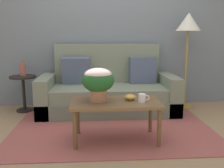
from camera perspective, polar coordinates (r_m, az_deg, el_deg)
name	(u,v)px	position (r m, az deg, el deg)	size (l,w,h in m)	color
ground_plane	(113,130)	(3.25, 0.16, -10.51)	(14.00, 14.00, 0.00)	#997A56
wall_back	(107,26)	(4.31, -1.05, 13.34)	(6.40, 0.12, 2.72)	slate
area_rug	(112,127)	(3.33, 0.05, -9.86)	(2.57, 1.81, 0.01)	#994C47
couch	(108,91)	(3.95, -0.87, -1.71)	(2.12, 0.87, 1.06)	#626B59
coffee_table	(116,106)	(2.80, 0.92, -5.14)	(1.00, 0.53, 0.47)	brown
side_table	(23,87)	(4.16, -19.80, -0.65)	(0.40, 0.40, 0.57)	black
floor_lamp	(188,28)	(4.22, 17.20, 12.19)	(0.39, 0.39, 1.56)	olive
potted_plant	(98,80)	(2.74, -3.23, 0.84)	(0.36, 0.36, 0.38)	#A36B4C
coffee_mug	(142,98)	(2.76, 7.00, -3.22)	(0.13, 0.08, 0.09)	white
snack_bowl	(130,97)	(2.84, 4.20, -3.01)	(0.13, 0.13, 0.07)	gold
table_vase	(23,69)	(4.11, -19.92, 3.22)	(0.09, 0.09, 0.26)	#934C42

